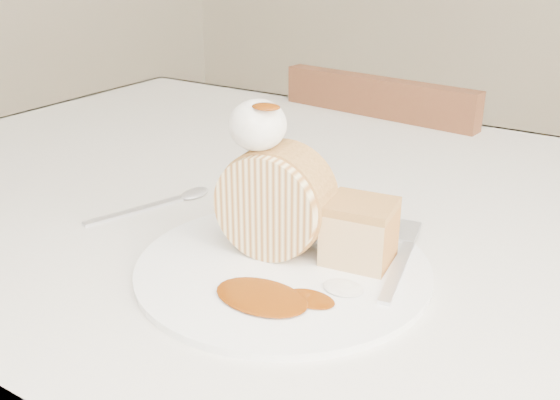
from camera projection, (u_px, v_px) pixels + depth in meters
The scene contains 10 objects.
table at pixel (329, 264), 0.82m from camera, with size 1.40×0.90×0.75m.
chair_far at pixel (392, 234), 1.34m from camera, with size 0.43×0.43×0.82m.
plate at pixel (283, 267), 0.62m from camera, with size 0.29×0.29×0.01m, color white.
roulade_slice at pixel (275, 201), 0.62m from camera, with size 0.11×0.11×0.06m, color beige.
cake_chunk at pixel (359, 235), 0.61m from camera, with size 0.06×0.06×0.05m, color #B47F44.
whipped_cream at pixel (258, 125), 0.59m from camera, with size 0.06×0.06×0.05m, color white.
caramel_drizzle at pixel (266, 100), 0.57m from camera, with size 0.03×0.02×0.01m, color #672904.
caramel_pool at pixel (261, 297), 0.56m from camera, with size 0.09×0.06×0.00m, color #672904, non-canonical shape.
fork at pixel (397, 271), 0.60m from camera, with size 0.02×0.17×0.00m, color silver.
spoon at pixel (135, 211), 0.75m from camera, with size 0.02×0.16×0.00m, color silver.
Camera 1 is at (0.33, -0.44, 1.06)m, focal length 40.00 mm.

